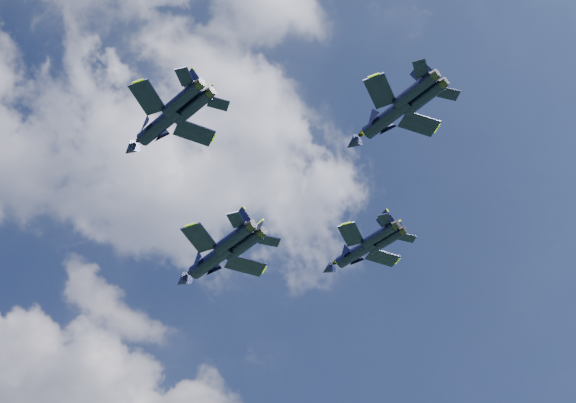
{
  "coord_description": "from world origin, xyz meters",
  "views": [
    {
      "loc": [
        -14.13,
        -65.67,
        3.09
      ],
      "look_at": [
        -0.45,
        -4.45,
        65.39
      ],
      "focal_mm": 45.0,
      "sensor_mm": 36.0,
      "label": 1
    }
  ],
  "objects_px": {
    "jet_left": "(158,127)",
    "jet_slot": "(384,120)",
    "jet_right": "(354,254)",
    "jet_lead": "(209,261)"
  },
  "relations": [
    {
      "from": "jet_left",
      "to": "jet_slot",
      "type": "bearing_deg",
      "value": -46.17
    },
    {
      "from": "jet_right",
      "to": "jet_slot",
      "type": "relative_size",
      "value": 0.98
    },
    {
      "from": "jet_lead",
      "to": "jet_slot",
      "type": "xyz_separation_m",
      "value": [
        15.55,
        -28.17,
        0.34
      ]
    },
    {
      "from": "jet_slot",
      "to": "jet_left",
      "type": "bearing_deg",
      "value": 137.48
    },
    {
      "from": "jet_lead",
      "to": "jet_slot",
      "type": "height_order",
      "value": "jet_lead"
    },
    {
      "from": "jet_left",
      "to": "jet_slot",
      "type": "height_order",
      "value": "jet_slot"
    },
    {
      "from": "jet_lead",
      "to": "jet_slot",
      "type": "distance_m",
      "value": 32.18
    },
    {
      "from": "jet_lead",
      "to": "jet_left",
      "type": "distance_m",
      "value": 24.7
    },
    {
      "from": "jet_left",
      "to": "jet_right",
      "type": "relative_size",
      "value": 1.0
    },
    {
      "from": "jet_lead",
      "to": "jet_right",
      "type": "bearing_deg",
      "value": -46.64
    }
  ]
}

